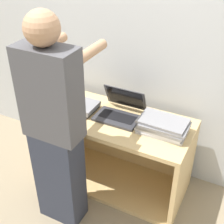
{
  "coord_description": "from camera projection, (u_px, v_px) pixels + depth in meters",
  "views": [
    {
      "loc": [
        0.91,
        -1.59,
        2.1
      ],
      "look_at": [
        0.0,
        0.2,
        0.81
      ],
      "focal_mm": 50.0,
      "sensor_mm": 36.0,
      "label": 1
    }
  ],
  "objects": [
    {
      "name": "wall_back",
      "position": [
        139.0,
        43.0,
        2.54
      ],
      "size": [
        8.0,
        0.05,
        2.4
      ],
      "color": "silver",
      "rests_on": "ground_plane"
    },
    {
      "name": "ground_plane",
      "position": [
        101.0,
        203.0,
        2.67
      ],
      "size": [
        12.0,
        12.0,
        0.0
      ],
      "primitive_type": "plane",
      "color": "gray"
    },
    {
      "name": "person",
      "position": [
        55.0,
        130.0,
        2.14
      ],
      "size": [
        0.4,
        0.53,
        1.66
      ],
      "color": "#2D3342",
      "rests_on": "ground_plane"
    },
    {
      "name": "laptop_open",
      "position": [
        120.0,
        111.0,
        2.53
      ],
      "size": [
        0.36,
        0.32,
        0.22
      ],
      "color": "#333338",
      "rests_on": "cart"
    },
    {
      "name": "laptop_stack_left",
      "position": [
        76.0,
        105.0,
        2.64
      ],
      "size": [
        0.38,
        0.23,
        0.06
      ],
      "color": "#232326",
      "rests_on": "cart"
    },
    {
      "name": "cart",
      "position": [
        120.0,
        148.0,
        2.75
      ],
      "size": [
        1.23,
        0.59,
        0.69
      ],
      "color": "tan",
      "rests_on": "ground_plane"
    },
    {
      "name": "laptop_stack_right",
      "position": [
        163.0,
        126.0,
        2.34
      ],
      "size": [
        0.38,
        0.24,
        0.11
      ],
      "color": "#B7B7BC",
      "rests_on": "cart"
    }
  ]
}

